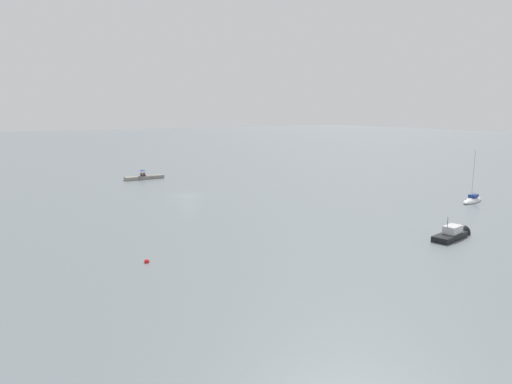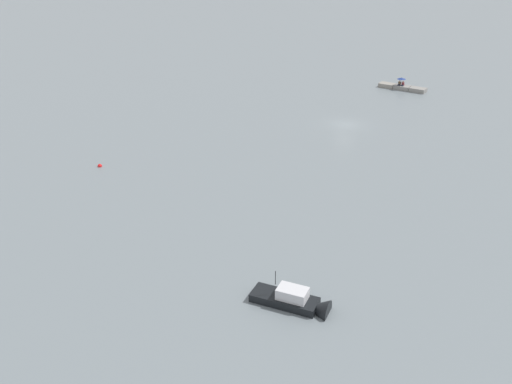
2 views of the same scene
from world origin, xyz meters
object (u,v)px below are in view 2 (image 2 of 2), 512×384
(person_seated_brown_right, at_px, (399,84))
(motorboat_black_near, at_px, (297,302))
(mooring_buoy_mid, at_px, (100,166))
(umbrella_open_navy, at_px, (402,78))
(person_seated_maroon_left, at_px, (403,84))

(person_seated_brown_right, height_order, motorboat_black_near, motorboat_black_near)
(person_seated_brown_right, xyz_separation_m, mooring_buoy_mid, (15.23, 47.64, -0.81))
(umbrella_open_navy, bearing_deg, person_seated_brown_right, -6.07)
(person_seated_maroon_left, xyz_separation_m, person_seated_brown_right, (0.56, 0.01, 0.00))
(motorboat_black_near, bearing_deg, umbrella_open_navy, -176.36)
(person_seated_brown_right, bearing_deg, person_seated_maroon_left, 174.51)
(umbrella_open_navy, xyz_separation_m, motorboat_black_near, (-14.11, 56.79, -1.43))
(person_seated_maroon_left, height_order, umbrella_open_navy, umbrella_open_navy)
(person_seated_brown_right, relative_size, motorboat_black_near, 0.13)
(person_seated_maroon_left, distance_m, motorboat_black_near, 58.49)
(person_seated_maroon_left, bearing_deg, person_seated_brown_right, -5.49)
(umbrella_open_navy, distance_m, motorboat_black_near, 58.54)
(person_seated_brown_right, relative_size, mooring_buoy_mid, 1.61)
(umbrella_open_navy, relative_size, mooring_buoy_mid, 2.91)
(person_seated_maroon_left, relative_size, umbrella_open_navy, 0.55)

